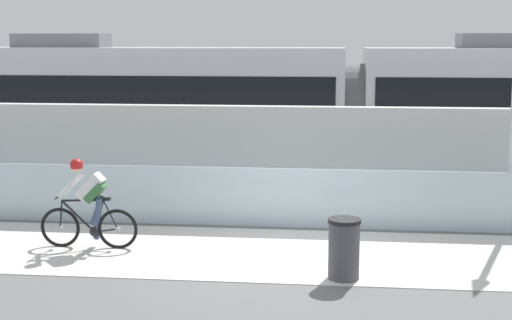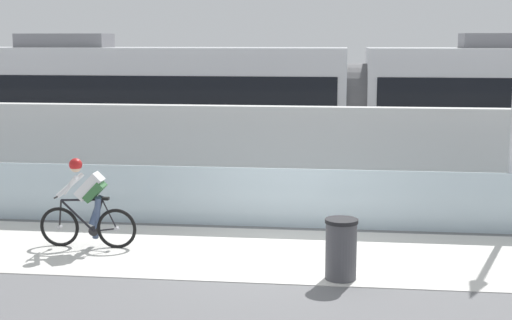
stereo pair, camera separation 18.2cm
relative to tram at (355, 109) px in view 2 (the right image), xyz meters
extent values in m
plane|color=slate|center=(-1.26, -6.85, -1.89)|extent=(200.00, 200.00, 0.00)
cube|color=silver|center=(-1.26, -6.85, -1.89)|extent=(32.00, 3.20, 0.01)
cube|color=silver|center=(-1.26, -5.00, -1.31)|extent=(32.00, 0.05, 1.18)
cube|color=silver|center=(-1.26, -3.20, -0.78)|extent=(32.00, 0.36, 2.23)
cube|color=#595654|center=(-1.26, -0.72, -1.89)|extent=(32.00, 0.08, 0.01)
cube|color=#595654|center=(-1.26, 0.72, -1.89)|extent=(32.00, 0.08, 0.01)
cube|color=silver|center=(-5.74, 0.00, 0.01)|extent=(11.00, 2.50, 3.10)
cube|color=black|center=(-5.74, 0.00, 0.36)|extent=(10.56, 2.54, 1.04)
cube|color=#4C4C51|center=(-5.74, 0.00, -1.36)|extent=(10.78, 2.53, 0.28)
cube|color=slate|center=(-7.72, 0.00, 1.74)|extent=(2.40, 1.10, 0.36)
cube|color=#232326|center=(-9.26, 0.00, -1.53)|extent=(1.40, 1.88, 0.20)
cylinder|color=black|center=(-9.26, -0.72, -1.59)|extent=(0.60, 0.10, 0.60)
cylinder|color=black|center=(-9.26, 0.72, -1.59)|extent=(0.60, 0.10, 0.60)
cube|color=#232326|center=(-2.22, 0.00, -1.53)|extent=(1.40, 1.88, 0.20)
cylinder|color=black|center=(-2.22, -0.72, -1.59)|extent=(0.60, 0.10, 0.60)
cylinder|color=black|center=(-2.22, 0.72, -1.59)|extent=(0.60, 0.10, 0.60)
cube|color=slate|center=(3.78, 0.00, 1.74)|extent=(2.40, 1.10, 0.36)
cube|color=#232326|center=(2.24, 0.00, -1.53)|extent=(1.40, 1.88, 0.20)
cylinder|color=black|center=(2.24, -0.72, -1.59)|extent=(0.60, 0.10, 0.60)
cylinder|color=black|center=(2.24, 0.72, -1.59)|extent=(0.60, 0.10, 0.60)
cylinder|color=#59595B|center=(0.01, 0.00, 0.01)|extent=(0.60, 2.30, 2.30)
torus|color=black|center=(-5.30, -6.85, -1.53)|extent=(0.72, 0.06, 0.72)
cylinder|color=#99999E|center=(-5.30, -6.85, -1.53)|extent=(0.07, 0.10, 0.07)
torus|color=black|center=(-4.25, -6.85, -1.53)|extent=(0.72, 0.06, 0.72)
cylinder|color=#99999E|center=(-4.25, -6.85, -1.53)|extent=(0.07, 0.10, 0.07)
cylinder|color=black|center=(-4.96, -6.85, -1.32)|extent=(0.60, 0.04, 0.58)
cylinder|color=black|center=(-4.58, -6.85, -1.30)|extent=(0.22, 0.04, 0.59)
cylinder|color=black|center=(-4.87, -6.85, -1.03)|extent=(0.76, 0.04, 0.07)
cylinder|color=black|center=(-4.46, -6.85, -1.56)|extent=(0.43, 0.03, 0.09)
cylinder|color=black|center=(-4.37, -6.85, -1.27)|extent=(0.27, 0.02, 0.53)
cylinder|color=black|center=(-5.27, -6.85, -1.29)|extent=(0.08, 0.03, 0.49)
cube|color=black|center=(-4.49, -6.85, -0.99)|extent=(0.24, 0.10, 0.05)
cylinder|color=black|center=(-5.25, -6.85, -0.94)|extent=(0.03, 0.58, 0.03)
cylinder|color=#262628|center=(-4.67, -6.85, -1.59)|extent=(0.18, 0.02, 0.18)
cube|color=silver|center=(-4.71, -6.85, -0.78)|extent=(0.50, 0.28, 0.51)
cube|color=#336638|center=(-4.62, -6.85, -0.87)|extent=(0.38, 0.30, 0.38)
sphere|color=beige|center=(-4.95, -6.85, -0.43)|extent=(0.20, 0.20, 0.20)
sphere|color=red|center=(-4.95, -6.85, -0.40)|extent=(0.23, 0.23, 0.23)
cylinder|color=silver|center=(-5.07, -6.85, -0.77)|extent=(0.44, 0.41, 0.41)
cylinder|color=silver|center=(-5.07, -6.85, -0.77)|extent=(0.44, 0.41, 0.41)
cylinder|color=#384766|center=(-4.60, -6.85, -1.35)|extent=(0.29, 0.33, 0.80)
cylinder|color=#384766|center=(-4.60, -6.85, -1.21)|extent=(0.29, 0.33, 0.54)
cylinder|color=gray|center=(2.93, -4.70, -1.79)|extent=(0.24, 0.24, 0.20)
cylinder|color=#47474C|center=(-0.29, -8.10, -1.44)|extent=(0.48, 0.48, 0.90)
cylinder|color=black|center=(-0.29, -8.10, -0.96)|extent=(0.51, 0.51, 0.06)
camera|label=1|loc=(-0.47, -19.15, 1.79)|focal=51.76mm
camera|label=2|loc=(-0.29, -19.13, 1.79)|focal=51.76mm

